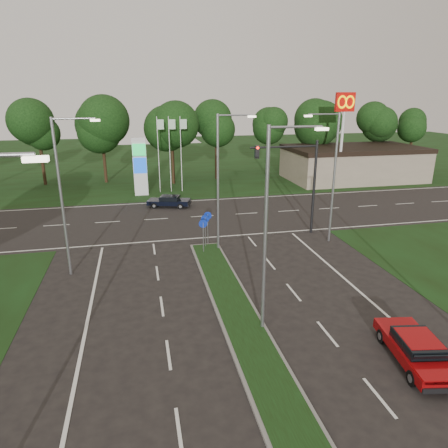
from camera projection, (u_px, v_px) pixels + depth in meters
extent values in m
plane|color=black|center=(296.00, 438.00, 12.30)|extent=(160.00, 160.00, 0.00)
cube|color=black|center=(165.00, 162.00, 63.45)|extent=(160.00, 50.00, 0.02)
cube|color=black|center=(191.00, 217.00, 34.62)|extent=(160.00, 12.00, 0.02)
cube|color=slate|center=(258.00, 357.00, 16.00)|extent=(2.00, 26.00, 0.12)
cube|color=gray|center=(353.00, 164.00, 49.61)|extent=(16.00, 9.00, 4.00)
cylinder|color=gray|center=(265.00, 235.00, 16.66)|extent=(0.16, 0.16, 9.00)
cylinder|color=gray|center=(296.00, 127.00, 15.53)|extent=(2.20, 0.10, 0.10)
cube|color=#FFF2CC|center=(322.00, 129.00, 15.79)|extent=(0.50, 0.22, 0.12)
cylinder|color=gray|center=(218.00, 185.00, 25.96)|extent=(0.16, 0.16, 9.00)
cylinder|color=gray|center=(235.00, 115.00, 24.83)|extent=(2.20, 0.10, 0.10)
cube|color=#FFF2CC|center=(252.00, 117.00, 25.09)|extent=(0.50, 0.22, 0.12)
cube|color=#FFF2CC|center=(36.00, 159.00, 8.33)|extent=(0.50, 0.22, 0.12)
cylinder|color=gray|center=(62.00, 200.00, 22.22)|extent=(0.16, 0.16, 9.00)
cylinder|color=gray|center=(73.00, 119.00, 21.09)|extent=(2.20, 0.10, 0.10)
cube|color=#FFF2CC|center=(95.00, 120.00, 21.35)|extent=(0.50, 0.22, 0.12)
cylinder|color=gray|center=(334.00, 180.00, 27.62)|extent=(0.16, 0.16, 9.00)
cylinder|color=gray|center=(324.00, 114.00, 26.04)|extent=(2.20, 0.10, 0.10)
cube|color=#FFF2CC|center=(308.00, 116.00, 25.85)|extent=(0.50, 0.22, 0.12)
cylinder|color=black|center=(314.00, 188.00, 29.68)|extent=(0.20, 0.20, 7.00)
cylinder|color=black|center=(284.00, 147.00, 28.23)|extent=(5.00, 0.14, 0.14)
cube|color=black|center=(257.00, 152.00, 27.91)|extent=(0.28, 0.28, 0.90)
sphere|color=#FF190C|center=(258.00, 148.00, 27.66)|extent=(0.20, 0.20, 0.20)
cylinder|color=gray|center=(203.00, 238.00, 26.32)|extent=(0.06, 0.06, 2.20)
cylinder|color=#0C26A5|center=(203.00, 224.00, 26.01)|extent=(0.56, 0.04, 0.56)
cylinder|color=gray|center=(205.00, 233.00, 27.31)|extent=(0.06, 0.06, 2.20)
cylinder|color=#0C26A5|center=(205.00, 219.00, 27.00)|extent=(0.56, 0.04, 0.56)
cylinder|color=gray|center=(208.00, 229.00, 28.02)|extent=(0.06, 0.06, 2.20)
cylinder|color=#0C26A5|center=(208.00, 216.00, 27.71)|extent=(0.56, 0.04, 0.56)
cube|color=silver|center=(140.00, 167.00, 41.26)|extent=(1.40, 0.30, 6.00)
cube|color=#0CA53F|center=(139.00, 150.00, 40.54)|extent=(1.30, 0.08, 1.20)
cube|color=#0C3FBF|center=(140.00, 165.00, 41.03)|extent=(1.30, 0.08, 1.60)
cylinder|color=silver|center=(159.00, 155.00, 42.29)|extent=(0.08, 0.08, 8.00)
cube|color=#B2D8B2|center=(160.00, 124.00, 41.38)|extent=(0.70, 0.02, 1.00)
cylinder|color=silver|center=(170.00, 155.00, 42.53)|extent=(0.08, 0.08, 8.00)
cube|color=#B2D8B2|center=(172.00, 124.00, 41.62)|extent=(0.70, 0.02, 1.00)
cylinder|color=silver|center=(181.00, 155.00, 42.77)|extent=(0.08, 0.08, 8.00)
cube|color=#B2D8B2|center=(183.00, 124.00, 41.86)|extent=(0.70, 0.02, 1.00)
cylinder|color=silver|center=(341.00, 143.00, 44.16)|extent=(0.30, 0.30, 10.00)
cube|color=#BF0C07|center=(345.00, 102.00, 42.81)|extent=(2.20, 0.35, 2.00)
torus|color=#FFC600|center=(342.00, 102.00, 42.52)|extent=(1.06, 0.16, 1.06)
torus|color=#FFC600|center=(350.00, 102.00, 42.70)|extent=(1.06, 0.16, 1.06)
cylinder|color=black|center=(173.00, 163.00, 48.83)|extent=(0.36, 0.36, 4.40)
sphere|color=black|center=(171.00, 127.00, 47.51)|extent=(6.00, 6.00, 6.00)
sphere|color=black|center=(174.00, 118.00, 47.07)|extent=(4.80, 4.80, 4.80)
cube|color=#96080A|center=(416.00, 350.00, 15.68)|extent=(2.39, 4.40, 0.43)
cube|color=black|center=(418.00, 343.00, 15.47)|extent=(1.74, 2.06, 0.40)
cube|color=#96080A|center=(419.00, 338.00, 15.41)|extent=(1.60, 1.71, 0.04)
cylinder|color=black|center=(382.00, 336.00, 16.99)|extent=(0.29, 0.61, 0.59)
cylinder|color=black|center=(417.00, 335.00, 17.05)|extent=(0.29, 0.61, 0.59)
cylinder|color=black|center=(412.00, 378.00, 14.45)|extent=(0.29, 0.61, 0.59)
cube|color=black|center=(169.00, 202.00, 37.66)|extent=(4.19, 2.70, 0.40)
cube|color=black|center=(170.00, 198.00, 37.54)|extent=(2.04, 1.81, 0.37)
cube|color=black|center=(169.00, 196.00, 37.48)|extent=(1.72, 1.64, 0.04)
cylinder|color=black|center=(154.00, 206.00, 37.16)|extent=(0.58, 0.33, 0.55)
cylinder|color=black|center=(158.00, 202.00, 38.51)|extent=(0.58, 0.33, 0.55)
cylinder|color=black|center=(180.00, 206.00, 36.93)|extent=(0.58, 0.33, 0.55)
cylinder|color=black|center=(183.00, 202.00, 38.29)|extent=(0.58, 0.33, 0.55)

